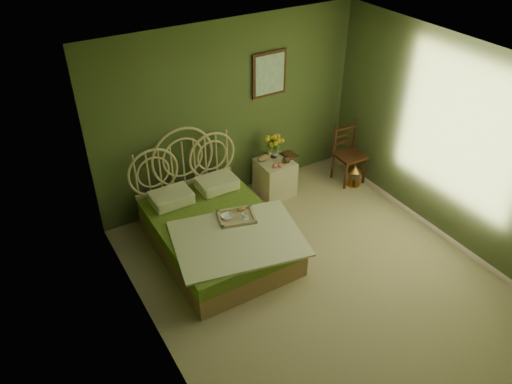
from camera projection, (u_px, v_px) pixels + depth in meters
floor at (320, 279)px, 6.09m from camera, size 4.50×4.50×0.00m
ceiling at (340, 75)px, 4.62m from camera, size 4.50×4.50×0.00m
wall_back at (230, 113)px, 6.95m from camera, size 4.00×0.00×4.00m
wall_left at (153, 255)px, 4.52m from camera, size 0.00×4.50×4.50m
wall_right at (457, 145)px, 6.20m from camera, size 0.00×4.50×4.50m
wall_art at (269, 74)px, 6.94m from camera, size 0.54×0.04×0.64m
bed at (216, 231)px, 6.40m from camera, size 1.72×2.17×1.34m
nightstand at (275, 172)px, 7.45m from camera, size 0.50×0.50×0.98m
chair at (347, 149)px, 7.68m from camera, size 0.44×0.44×0.95m
birdcage at (354, 175)px, 7.72m from camera, size 0.22×0.22×0.34m
book_lower at (285, 157)px, 7.41m from camera, size 0.21×0.26×0.02m
book_upper at (285, 156)px, 7.40m from camera, size 0.19×0.24×0.02m
cereal_bowl at (228, 217)px, 6.24m from camera, size 0.17×0.17×0.04m
coffee_cup at (244, 216)px, 6.22m from camera, size 0.09×0.09×0.07m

